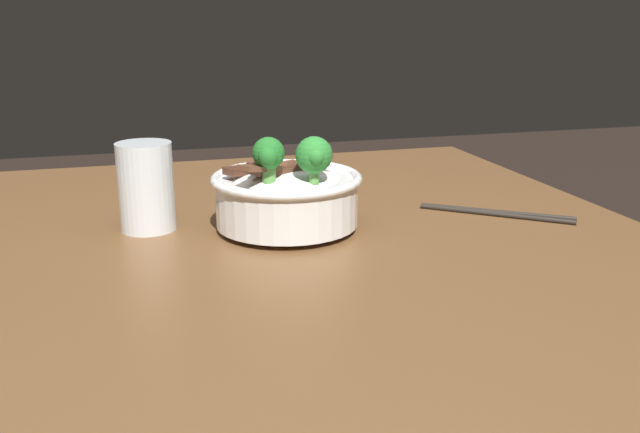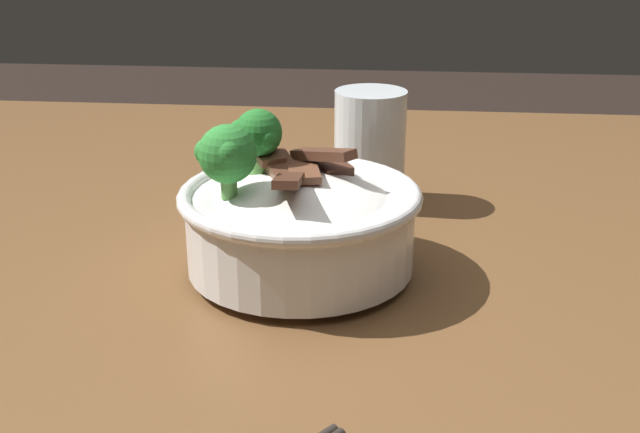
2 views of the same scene
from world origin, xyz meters
name	(u,v)px [view 1 (image 1 of 2)]	position (x,y,z in m)	size (l,w,h in m)	color
dining_table	(275,366)	(0.00, 0.00, 0.69)	(1.30, 1.10, 0.81)	brown
rice_bowl	(287,193)	(-0.15, 0.05, 0.87)	(0.21, 0.21, 0.14)	white
drinking_glass	(147,192)	(-0.20, -0.13, 0.87)	(0.08, 0.08, 0.12)	white
chopsticks_pair	(496,213)	(-0.13, 0.37, 0.82)	(0.15, 0.19, 0.01)	#28231E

